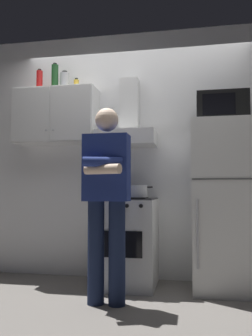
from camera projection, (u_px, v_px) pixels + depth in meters
name	position (u px, v px, depth m)	size (l,w,h in m)	color
ground_plane	(126.00, 293.00, 3.22)	(7.00, 7.00, 0.00)	slate
back_wall_tiled	(136.00, 153.00, 3.90)	(4.80, 0.10, 2.70)	white
upper_cabinet	(56.00, 117.00, 3.86)	(0.90, 0.37, 0.60)	silver
stove_oven	(126.00, 241.00, 3.50)	(0.60, 0.62, 0.87)	silver
range_hood	(128.00, 128.00, 3.70)	(0.60, 0.44, 0.75)	white
refrigerator	(224.00, 205.00, 3.35)	(0.60, 0.62, 1.60)	white
microwave	(222.00, 108.00, 3.43)	(0.48, 0.37, 0.28)	black
person_standing	(106.00, 195.00, 2.95)	(0.38, 0.33, 1.64)	#192342
cooking_pot	(137.00, 191.00, 3.40)	(0.31, 0.21, 0.12)	#B7BABF
bottle_soda_red	(39.00, 81.00, 3.93)	(0.07, 0.07, 0.25)	red
bottle_wine_green	(55.00, 77.00, 3.91)	(0.08, 0.08, 0.31)	#19471E
bottle_spice_jar	(76.00, 84.00, 3.87)	(0.06, 0.06, 0.12)	gold
bottle_canister_steel	(65.00, 81.00, 3.91)	(0.10, 0.10, 0.21)	#B2B5BA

